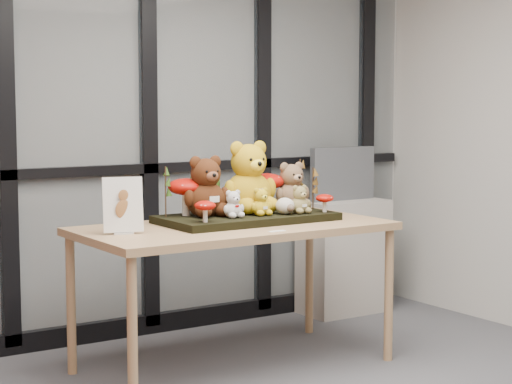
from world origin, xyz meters
TOP-DOWN VIEW (x-y plane):
  - room_shell at (0.00, 0.00)m, footprint 5.00×5.00m
  - glass_partition at (-0.00, 2.47)m, footprint 4.90×0.06m
  - display_table at (0.50, 1.55)m, footprint 1.71×0.86m
  - diorama_tray at (0.63, 1.62)m, footprint 0.98×0.50m
  - bear_pooh_yellow at (0.69, 1.70)m, footprint 0.34×0.31m
  - bear_brown_medium at (0.40, 1.68)m, footprint 0.28×0.25m
  - bear_tan_back at (0.99, 1.69)m, footprint 0.23×0.21m
  - bear_small_yellow at (0.67, 1.53)m, footprint 0.13×0.12m
  - bear_white_bow at (0.49, 1.53)m, footprint 0.13×0.12m
  - bear_beige_small at (0.90, 1.49)m, footprint 0.14×0.12m
  - plush_cream_hedgehog at (0.80, 1.49)m, footprint 0.08×0.07m
  - mushroom_back_left at (0.32, 1.75)m, footprint 0.21×0.21m
  - mushroom_back_right at (0.86, 1.76)m, footprint 0.21×0.21m
  - mushroom_front_left at (0.27, 1.45)m, footprint 0.11×0.11m
  - mushroom_front_right at (1.05, 1.46)m, footprint 0.10×0.10m
  - sprig_green_far_left at (0.19, 1.74)m, footprint 0.05×0.05m
  - sprig_green_mid_left at (0.38, 1.79)m, footprint 0.05×0.05m
  - sprig_dry_far_right at (1.07, 1.73)m, footprint 0.05×0.05m
  - sprig_dry_mid_right at (1.08, 1.60)m, footprint 0.05×0.05m
  - sprig_green_centre at (0.54, 1.81)m, footprint 0.05×0.05m
  - sign_holder at (-0.15, 1.57)m, footprint 0.21×0.10m
  - label_card at (0.56, 1.21)m, footprint 0.10×0.03m
  - cabinet at (1.83, 2.26)m, footprint 0.59×0.34m
  - monitor at (1.83, 2.28)m, footprint 0.52×0.05m

SIDE VIEW (x-z plane):
  - cabinet at x=1.83m, z-range 0.00..0.78m
  - display_table at x=0.50m, z-range 0.33..1.13m
  - label_card at x=0.56m, z-range 0.80..0.80m
  - diorama_tray at x=0.63m, z-range 0.80..0.84m
  - plush_cream_hedgehog at x=0.80m, z-range 0.84..0.94m
  - mushroom_front_right at x=1.05m, z-range 0.84..0.95m
  - mushroom_front_left at x=0.27m, z-range 0.84..0.96m
  - bear_white_bow at x=0.49m, z-range 0.84..1.01m
  - bear_small_yellow at x=0.67m, z-range 0.84..1.01m
  - bear_beige_small at x=0.90m, z-range 0.84..1.02m
  - sign_holder at x=-0.15m, z-range 0.79..1.08m
  - sprig_green_centre at x=0.54m, z-range 0.84..1.03m
  - sprig_green_mid_left at x=0.38m, z-range 0.84..1.06m
  - mushroom_back_left at x=0.32m, z-range 0.84..1.07m
  - mushroom_back_right at x=0.86m, z-range 0.84..1.07m
  - sprig_dry_mid_right at x=1.08m, z-range 0.84..1.08m
  - monitor at x=1.83m, z-range 0.78..1.15m
  - sprig_green_far_left at x=0.19m, z-range 0.84..1.12m
  - sprig_dry_far_right at x=1.07m, z-range 0.84..1.13m
  - bear_tan_back at x=0.99m, z-range 0.84..1.14m
  - bear_brown_medium at x=0.40m, z-range 0.84..1.21m
  - bear_pooh_yellow at x=0.69m, z-range 0.84..1.29m
  - glass_partition at x=0.00m, z-range 0.03..2.81m
  - room_shell at x=0.00m, z-range -0.82..4.18m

